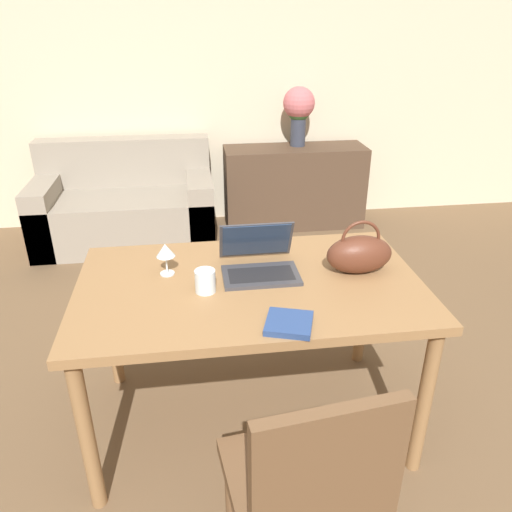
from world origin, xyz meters
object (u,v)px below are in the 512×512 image
object	(u,v)px
handbag	(359,254)
flower_vase	(299,108)
chair	(308,487)
wine_glass	(165,252)
couch	(126,207)
drinking_glass	(205,281)
laptop	(259,258)

from	to	relation	value
handbag	flower_vase	world-z (taller)	flower_vase
chair	wine_glass	xyz separation A→B (m)	(-0.41, 0.95, 0.34)
couch	flower_vase	size ratio (longest dim) A/B	2.91
chair	flower_vase	size ratio (longest dim) A/B	1.87
wine_glass	drinking_glass	bearing A→B (deg)	-47.37
laptop	handbag	world-z (taller)	handbag
chair	laptop	distance (m)	0.98
couch	flower_vase	bearing A→B (deg)	7.21
laptop	handbag	distance (m)	0.43
flower_vase	chair	bearing A→B (deg)	-101.47
chair	handbag	world-z (taller)	handbag
laptop	flower_vase	world-z (taller)	flower_vase
wine_glass	couch	bearing A→B (deg)	101.25
couch	flower_vase	xyz separation A→B (m)	(1.51, 0.19, 0.75)
chair	wine_glass	bearing A→B (deg)	106.23
drinking_glass	couch	bearing A→B (deg)	104.15
chair	flower_vase	world-z (taller)	flower_vase
chair	couch	size ratio (longest dim) A/B	0.64
wine_glass	handbag	xyz separation A→B (m)	(0.82, -0.09, -0.02)
wine_glass	flower_vase	bearing A→B (deg)	65.22
wine_glass	handbag	world-z (taller)	handbag
laptop	chair	bearing A→B (deg)	-89.10
flower_vase	laptop	bearing A→B (deg)	-106.18
chair	flower_vase	distance (m)	3.40
wine_glass	laptop	bearing A→B (deg)	-1.79
drinking_glass	flower_vase	xyz separation A→B (m)	(0.92, 2.51, 0.23)
handbag	couch	bearing A→B (deg)	119.18
drinking_glass	wine_glass	size ratio (longest dim) A/B	0.66
chair	laptop	bearing A→B (deg)	83.71
drinking_glass	handbag	world-z (taller)	handbag
chair	drinking_glass	bearing A→B (deg)	100.88
chair	handbag	distance (m)	1.01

